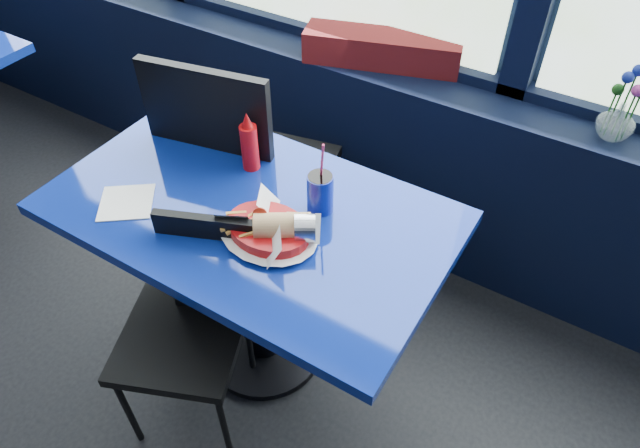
# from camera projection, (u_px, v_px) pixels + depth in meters

# --- Properties ---
(window_sill) EXTENTS (5.00, 0.26, 0.80)m
(window_sill) POSITION_uv_depth(u_px,v_px,m) (317.00, 129.00, 2.57)
(window_sill) COLOR black
(window_sill) RESTS_ON ground
(near_table) EXTENTS (1.20, 0.70, 0.75)m
(near_table) POSITION_uv_depth(u_px,v_px,m) (253.00, 250.00, 1.82)
(near_table) COLOR black
(near_table) RESTS_ON ground
(chair_near_front) EXTENTS (0.48, 0.49, 0.82)m
(chair_near_front) POSITION_uv_depth(u_px,v_px,m) (198.00, 314.00, 1.75)
(chair_near_front) COLOR black
(chair_near_front) RESTS_ON ground
(chair_near_back) EXTENTS (0.55, 0.55, 1.03)m
(chair_near_back) POSITION_uv_depth(u_px,v_px,m) (245.00, 164.00, 2.08)
(chair_near_back) COLOR black
(chair_near_back) RESTS_ON ground
(planter_box) EXTENTS (0.61, 0.32, 0.12)m
(planter_box) POSITION_uv_depth(u_px,v_px,m) (382.00, 49.00, 2.16)
(planter_box) COLOR maroon
(planter_box) RESTS_ON window_sill
(flower_vase) EXTENTS (0.15, 0.16, 0.25)m
(flower_vase) POSITION_uv_depth(u_px,v_px,m) (618.00, 117.00, 1.80)
(flower_vase) COLOR silver
(flower_vase) RESTS_ON window_sill
(food_basket) EXTENTS (0.28, 0.27, 0.09)m
(food_basket) POSITION_uv_depth(u_px,v_px,m) (270.00, 229.00, 1.58)
(food_basket) COLOR #AF0B0E
(food_basket) RESTS_ON near_table
(ketchup_bottle) EXTENTS (0.05, 0.05, 0.20)m
(ketchup_bottle) POSITION_uv_depth(u_px,v_px,m) (249.00, 144.00, 1.76)
(ketchup_bottle) COLOR #AF0B0E
(ketchup_bottle) RESTS_ON near_table
(soda_cup) EXTENTS (0.08, 0.08, 0.26)m
(soda_cup) POSITION_uv_depth(u_px,v_px,m) (320.00, 192.00, 1.64)
(soda_cup) COLOR navy
(soda_cup) RESTS_ON near_table
(napkin) EXTENTS (0.22, 0.22, 0.00)m
(napkin) POSITION_uv_depth(u_px,v_px,m) (126.00, 202.00, 1.70)
(napkin) COLOR white
(napkin) RESTS_ON near_table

